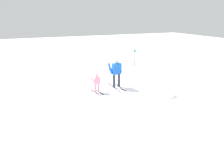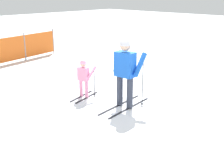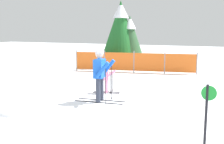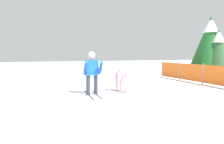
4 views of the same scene
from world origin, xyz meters
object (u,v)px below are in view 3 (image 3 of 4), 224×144
at_px(skier_adult, 100,70).
at_px(trail_marker, 207,115).
at_px(skier_child, 107,76).
at_px(conifer_far, 130,35).
at_px(conifer_near, 121,26).
at_px(safety_fence, 134,62).

height_order(skier_adult, trail_marker, skier_adult).
xyz_separation_m(skier_child, trail_marker, (3.89, -4.52, 0.28)).
distance_m(conifer_far, conifer_near, 0.80).
height_order(skier_adult, conifer_near, conifer_near).
relative_size(safety_fence, conifer_far, 2.08).
height_order(skier_child, safety_fence, safety_fence).
xyz_separation_m(conifer_far, conifer_near, (-0.56, -0.09, 0.56)).
bearing_deg(conifer_far, safety_fence, -64.82).
distance_m(skier_adult, conifer_near, 8.53).
height_order(safety_fence, conifer_far, conifer_far).
bearing_deg(skier_adult, trail_marker, -46.47).
bearing_deg(safety_fence, trail_marker, -65.54).
height_order(safety_fence, trail_marker, trail_marker).
bearing_deg(skier_child, safety_fence, 82.07).
height_order(conifer_near, trail_marker, conifer_near).
height_order(skier_adult, skier_child, skier_adult).
distance_m(safety_fence, conifer_near, 2.98).
xyz_separation_m(skier_child, safety_fence, (-0.48, 5.08, -0.05)).
relative_size(conifer_far, conifer_near, 0.78).
bearing_deg(skier_child, trail_marker, -62.57).
relative_size(safety_fence, conifer_near, 1.63).
bearing_deg(conifer_far, skier_adult, -78.78).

